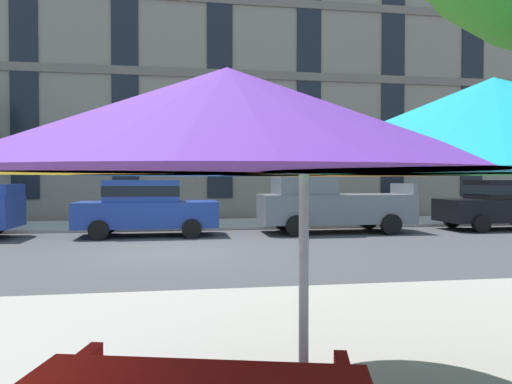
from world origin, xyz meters
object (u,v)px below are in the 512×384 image
at_px(sedan_black, 502,203).
at_px(pickup_gray, 328,202).
at_px(patio_umbrella, 304,140).
at_px(sedan_blue, 146,206).

bearing_deg(sedan_black, pickup_gray, 180.00).
xyz_separation_m(pickup_gray, patio_umbrella, (-4.21, -12.70, 1.00)).
distance_m(pickup_gray, sedan_black, 6.50).
relative_size(pickup_gray, sedan_black, 1.16).
distance_m(sedan_blue, pickup_gray, 6.02).
xyz_separation_m(pickup_gray, sedan_black, (6.50, -0.00, -0.08)).
bearing_deg(sedan_black, sedan_blue, 180.00).
xyz_separation_m(sedan_blue, pickup_gray, (6.02, 0.00, 0.08)).
relative_size(sedan_blue, sedan_black, 1.00).
distance_m(sedan_blue, patio_umbrella, 12.87).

